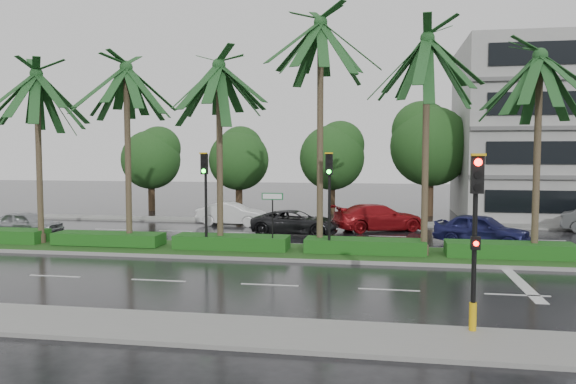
% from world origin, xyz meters
% --- Properties ---
extents(ground, '(120.00, 120.00, 0.00)m').
position_xyz_m(ground, '(0.00, 0.00, 0.00)').
color(ground, black).
rests_on(ground, ground).
extents(near_sidewalk, '(40.00, 2.40, 0.12)m').
position_xyz_m(near_sidewalk, '(0.00, -10.20, 0.06)').
color(near_sidewalk, gray).
rests_on(near_sidewalk, ground).
extents(far_sidewalk, '(40.00, 2.00, 0.12)m').
position_xyz_m(far_sidewalk, '(0.00, 12.00, 0.06)').
color(far_sidewalk, gray).
rests_on(far_sidewalk, ground).
extents(median, '(36.00, 4.00, 0.15)m').
position_xyz_m(median, '(0.00, 1.00, 0.08)').
color(median, gray).
rests_on(median, ground).
extents(hedge, '(35.20, 1.40, 0.60)m').
position_xyz_m(hedge, '(0.00, 1.00, 0.45)').
color(hedge, '#194513').
rests_on(hedge, median).
extents(lane_markings, '(34.00, 13.06, 0.01)m').
position_xyz_m(lane_markings, '(3.04, -0.43, 0.01)').
color(lane_markings, silver).
rests_on(lane_markings, ground).
extents(palm_row, '(26.30, 4.20, 10.79)m').
position_xyz_m(palm_row, '(-1.25, 1.02, 8.14)').
color(palm_row, '#453327').
rests_on(palm_row, median).
extents(signal_near, '(0.34, 0.45, 4.36)m').
position_xyz_m(signal_near, '(6.00, -9.39, 2.50)').
color(signal_near, black).
rests_on(signal_near, near_sidewalk).
extents(signal_median_left, '(0.34, 0.42, 4.36)m').
position_xyz_m(signal_median_left, '(-4.00, 0.30, 3.00)').
color(signal_median_left, black).
rests_on(signal_median_left, median).
extents(signal_median_right, '(0.34, 0.42, 4.36)m').
position_xyz_m(signal_median_right, '(1.50, 0.30, 3.00)').
color(signal_median_right, black).
rests_on(signal_median_right, median).
extents(street_sign, '(0.95, 0.09, 2.60)m').
position_xyz_m(street_sign, '(-1.00, 0.48, 2.12)').
color(street_sign, black).
rests_on(street_sign, median).
extents(bg_trees, '(33.01, 5.67, 8.19)m').
position_xyz_m(bg_trees, '(2.57, 17.59, 4.78)').
color(bg_trees, '#362718').
rests_on(bg_trees, ground).
extents(car_silver, '(1.66, 3.95, 1.33)m').
position_xyz_m(car_silver, '(-15.38, 4.00, 0.67)').
color(car_silver, '#999DA0').
rests_on(car_silver, ground).
extents(car_white, '(1.64, 4.33, 1.41)m').
position_xyz_m(car_white, '(-5.50, 10.07, 0.71)').
color(car_white, white).
rests_on(car_white, ground).
extents(car_darkgrey, '(2.39, 4.89, 1.34)m').
position_xyz_m(car_darkgrey, '(-1.00, 6.89, 0.67)').
color(car_darkgrey, black).
rests_on(car_darkgrey, ground).
extents(car_red, '(4.17, 5.73, 1.54)m').
position_xyz_m(car_red, '(3.50, 9.13, 0.77)').
color(car_red, maroon).
rests_on(car_red, ground).
extents(car_blue, '(3.51, 4.83, 1.53)m').
position_xyz_m(car_blue, '(8.50, 4.86, 0.76)').
color(car_blue, navy).
rests_on(car_blue, ground).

